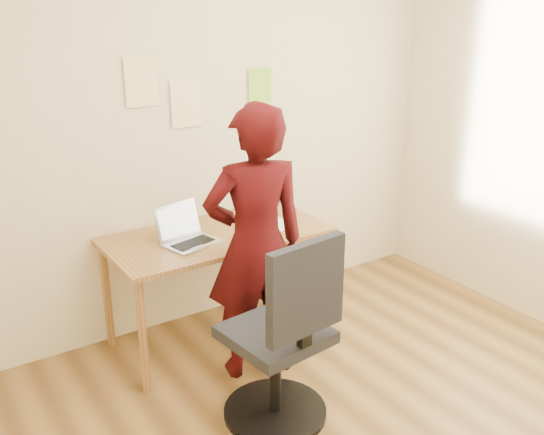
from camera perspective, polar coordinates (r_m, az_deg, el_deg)
room at (r=2.72m, az=12.69°, el=2.59°), size 3.58×3.58×2.78m
desk at (r=3.88m, az=-5.13°, el=-2.68°), size 1.40×0.70×0.74m
laptop at (r=3.71m, az=-8.03°, el=-1.61°), size 0.37×0.34×0.23m
paper_sheet at (r=3.99m, az=-0.03°, el=-0.59°), size 0.24×0.32×0.00m
phone at (r=3.76m, az=-1.35°, el=-1.89°), size 0.06×0.11×0.01m
wall_note_left at (r=3.82m, az=-12.19°, el=12.40°), size 0.21×0.00×0.30m
wall_note_mid at (r=3.95m, az=-8.08°, el=10.57°), size 0.21×0.00×0.30m
wall_note_right at (r=4.21m, az=-1.15°, el=12.27°), size 0.18×0.00×0.24m
office_chair at (r=3.18m, az=1.14°, el=-11.96°), size 0.56×0.56×1.08m
person at (r=3.45m, az=-1.57°, el=-2.58°), size 0.67×0.52×1.64m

